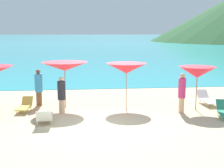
{
  "coord_description": "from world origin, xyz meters",
  "views": [
    {
      "loc": [
        -0.89,
        -12.08,
        3.62
      ],
      "look_at": [
        0.72,
        2.55,
        1.2
      ],
      "focal_mm": 50.68,
      "sensor_mm": 36.0,
      "label": 1
    }
  ],
  "objects_px": {
    "umbrella_3": "(65,67)",
    "lounge_chair_6": "(45,116)",
    "lounge_chair_0": "(207,99)",
    "beachgoer_3": "(39,87)",
    "umbrella_5": "(197,72)",
    "lounge_chair_2": "(25,106)",
    "umbrella_4": "(126,68)",
    "beachgoer_2": "(182,92)",
    "beachgoer_1": "(62,94)"
  },
  "relations": [
    {
      "from": "umbrella_3",
      "to": "umbrella_4",
      "type": "xyz_separation_m",
      "value": [
        2.95,
        -0.23,
        -0.1
      ]
    },
    {
      "from": "lounge_chair_0",
      "to": "lounge_chair_6",
      "type": "bearing_deg",
      "value": -162.68
    },
    {
      "from": "umbrella_4",
      "to": "beachgoer_1",
      "type": "distance_m",
      "value": 3.37
    },
    {
      "from": "umbrella_5",
      "to": "umbrella_4",
      "type": "bearing_deg",
      "value": 163.99
    },
    {
      "from": "lounge_chair_2",
      "to": "beachgoer_1",
      "type": "bearing_deg",
      "value": -11.67
    },
    {
      "from": "lounge_chair_0",
      "to": "beachgoer_1",
      "type": "distance_m",
      "value": 7.34
    },
    {
      "from": "beachgoer_1",
      "to": "beachgoer_2",
      "type": "height_order",
      "value": "beachgoer_2"
    },
    {
      "from": "umbrella_5",
      "to": "lounge_chair_0",
      "type": "distance_m",
      "value": 2.06
    },
    {
      "from": "lounge_chair_2",
      "to": "beachgoer_3",
      "type": "bearing_deg",
      "value": 70.39
    },
    {
      "from": "beachgoer_2",
      "to": "lounge_chair_0",
      "type": "bearing_deg",
      "value": -153.12
    },
    {
      "from": "lounge_chair_0",
      "to": "beachgoer_3",
      "type": "bearing_deg",
      "value": 175.48
    },
    {
      "from": "lounge_chair_2",
      "to": "lounge_chair_6",
      "type": "xyz_separation_m",
      "value": [
        1.1,
        -2.04,
        0.01
      ]
    },
    {
      "from": "umbrella_4",
      "to": "lounge_chair_0",
      "type": "xyz_separation_m",
      "value": [
        4.16,
        0.1,
        -1.62
      ]
    },
    {
      "from": "umbrella_3",
      "to": "beachgoer_2",
      "type": "bearing_deg",
      "value": -17.29
    },
    {
      "from": "umbrella_3",
      "to": "lounge_chair_6",
      "type": "bearing_deg",
      "value": -105.83
    },
    {
      "from": "beachgoer_1",
      "to": "beachgoer_2",
      "type": "xyz_separation_m",
      "value": [
        5.4,
        -0.47,
        0.09
      ]
    },
    {
      "from": "umbrella_4",
      "to": "beachgoer_3",
      "type": "xyz_separation_m",
      "value": [
        -4.27,
        0.71,
        -0.94
      ]
    },
    {
      "from": "beachgoer_1",
      "to": "beachgoer_2",
      "type": "bearing_deg",
      "value": 69.11
    },
    {
      "from": "lounge_chair_6",
      "to": "umbrella_4",
      "type": "bearing_deg",
      "value": -150.19
    },
    {
      "from": "umbrella_3",
      "to": "beachgoer_1",
      "type": "bearing_deg",
      "value": -95.88
    },
    {
      "from": "beachgoer_2",
      "to": "beachgoer_3",
      "type": "height_order",
      "value": "beachgoer_3"
    },
    {
      "from": "umbrella_5",
      "to": "beachgoer_2",
      "type": "distance_m",
      "value": 1.29
    },
    {
      "from": "umbrella_5",
      "to": "beachgoer_2",
      "type": "xyz_separation_m",
      "value": [
        -0.87,
        -0.5,
        -0.82
      ]
    },
    {
      "from": "umbrella_4",
      "to": "lounge_chair_2",
      "type": "relative_size",
      "value": 1.54
    },
    {
      "from": "lounge_chair_2",
      "to": "beachgoer_3",
      "type": "distance_m",
      "value": 1.4
    },
    {
      "from": "lounge_chair_6",
      "to": "beachgoer_2",
      "type": "height_order",
      "value": "beachgoer_2"
    },
    {
      "from": "lounge_chair_0",
      "to": "beachgoer_3",
      "type": "xyz_separation_m",
      "value": [
        -8.44,
        0.62,
        0.68
      ]
    },
    {
      "from": "umbrella_3",
      "to": "lounge_chair_6",
      "type": "xyz_separation_m",
      "value": [
        -0.75,
        -2.64,
        -1.73
      ]
    },
    {
      "from": "umbrella_3",
      "to": "lounge_chair_2",
      "type": "xyz_separation_m",
      "value": [
        -1.85,
        -0.6,
        -1.74
      ]
    },
    {
      "from": "umbrella_4",
      "to": "beachgoer_3",
      "type": "distance_m",
      "value": 4.43
    },
    {
      "from": "beachgoer_1",
      "to": "lounge_chair_0",
      "type": "bearing_deg",
      "value": 82.27
    },
    {
      "from": "umbrella_3",
      "to": "umbrella_5",
      "type": "xyz_separation_m",
      "value": [
        6.15,
        -1.15,
        -0.22
      ]
    },
    {
      "from": "umbrella_3",
      "to": "beachgoer_2",
      "type": "height_order",
      "value": "umbrella_3"
    },
    {
      "from": "beachgoer_1",
      "to": "beachgoer_3",
      "type": "relative_size",
      "value": 0.92
    },
    {
      "from": "umbrella_3",
      "to": "umbrella_4",
      "type": "bearing_deg",
      "value": -4.46
    },
    {
      "from": "umbrella_4",
      "to": "lounge_chair_6",
      "type": "height_order",
      "value": "umbrella_4"
    },
    {
      "from": "lounge_chair_0",
      "to": "umbrella_5",
      "type": "bearing_deg",
      "value": -134.07
    },
    {
      "from": "umbrella_5",
      "to": "lounge_chair_2",
      "type": "bearing_deg",
      "value": 176.09
    },
    {
      "from": "beachgoer_2",
      "to": "beachgoer_3",
      "type": "distance_m",
      "value": 6.93
    },
    {
      "from": "umbrella_3",
      "to": "umbrella_5",
      "type": "relative_size",
      "value": 1.21
    },
    {
      "from": "lounge_chair_0",
      "to": "beachgoer_2",
      "type": "height_order",
      "value": "beachgoer_2"
    },
    {
      "from": "lounge_chair_6",
      "to": "beachgoer_1",
      "type": "bearing_deg",
      "value": -116.37
    },
    {
      "from": "umbrella_3",
      "to": "lounge_chair_0",
      "type": "bearing_deg",
      "value": -1.07
    },
    {
      "from": "umbrella_4",
      "to": "lounge_chair_2",
      "type": "bearing_deg",
      "value": -175.6
    },
    {
      "from": "lounge_chair_0",
      "to": "umbrella_4",
      "type": "bearing_deg",
      "value": -179.0
    },
    {
      "from": "umbrella_5",
      "to": "beachgoer_3",
      "type": "height_order",
      "value": "umbrella_5"
    },
    {
      "from": "umbrella_3",
      "to": "beachgoer_1",
      "type": "distance_m",
      "value": 1.63
    },
    {
      "from": "umbrella_5",
      "to": "beachgoer_3",
      "type": "distance_m",
      "value": 7.69
    },
    {
      "from": "umbrella_4",
      "to": "lounge_chair_0",
      "type": "height_order",
      "value": "umbrella_4"
    },
    {
      "from": "beachgoer_1",
      "to": "beachgoer_3",
      "type": "distance_m",
      "value": 2.04
    }
  ]
}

